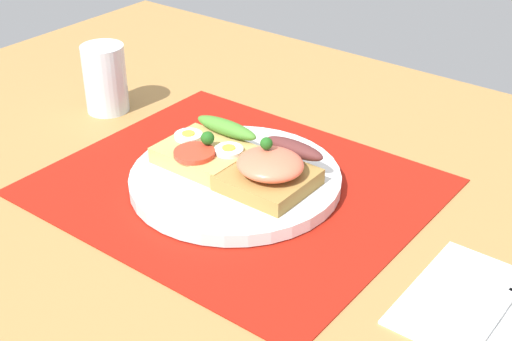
# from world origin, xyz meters

# --- Properties ---
(ground_plane) EXTENTS (1.20, 0.90, 0.03)m
(ground_plane) POSITION_xyz_m (0.00, 0.00, -0.02)
(ground_plane) COLOR #A0743E
(placemat) EXTENTS (0.42, 0.36, 0.00)m
(placemat) POSITION_xyz_m (0.00, 0.00, 0.00)
(placemat) COLOR maroon
(placemat) RESTS_ON ground_plane
(plate) EXTENTS (0.24, 0.24, 0.02)m
(plate) POSITION_xyz_m (0.00, 0.00, 0.01)
(plate) COLOR white
(plate) RESTS_ON placemat
(sandwich_egg_tomato) EXTENTS (0.10, 0.10, 0.04)m
(sandwich_egg_tomato) POSITION_xyz_m (-0.05, 0.00, 0.03)
(sandwich_egg_tomato) COLOR tan
(sandwich_egg_tomato) RESTS_ON plate
(sandwich_salmon) EXTENTS (0.09, 0.10, 0.06)m
(sandwich_salmon) POSITION_xyz_m (0.05, 0.01, 0.04)
(sandwich_salmon) COLOR olive
(sandwich_salmon) RESTS_ON plate
(napkin) EXTENTS (0.15, 0.15, 0.01)m
(napkin) POSITION_xyz_m (0.32, -0.03, 0.00)
(napkin) COLOR white
(napkin) RESTS_ON ground_plane
(fork) EXTENTS (0.02, 0.15, 0.00)m
(fork) POSITION_xyz_m (0.33, -0.03, 0.01)
(fork) COLOR #B7B7BC
(fork) RESTS_ON napkin
(drinking_glass) EXTENTS (0.06, 0.06, 0.09)m
(drinking_glass) POSITION_xyz_m (-0.27, 0.05, 0.05)
(drinking_glass) COLOR silver
(drinking_glass) RESTS_ON ground_plane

